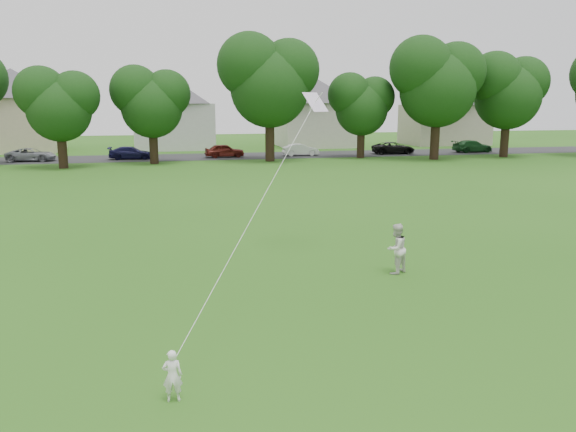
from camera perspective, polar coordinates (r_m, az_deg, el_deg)
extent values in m
plane|color=#255714|center=(12.07, -5.88, -12.99)|extent=(160.00, 160.00, 0.00)
cube|color=#2D2D30|center=(53.18, -11.14, 5.88)|extent=(90.00, 7.00, 0.01)
imported|color=white|center=(10.03, -11.66, -15.60)|extent=(0.35, 0.24, 0.92)
imported|color=silver|center=(16.87, 10.93, -3.28)|extent=(0.92, 0.86, 1.50)
plane|color=white|center=(18.63, 2.79, 11.50)|extent=(1.01, 0.91, 0.62)
cylinder|color=white|center=(13.85, -2.20, 2.52)|extent=(0.01, 0.01, 11.15)
cylinder|color=black|center=(46.65, -21.95, 6.35)|extent=(0.70, 0.70, 2.99)
cylinder|color=black|center=(47.90, -13.50, 7.04)|extent=(0.71, 0.71, 3.10)
cylinder|color=black|center=(48.66, -1.86, 8.05)|extent=(0.80, 0.80, 4.18)
cylinder|color=black|center=(52.01, 7.41, 7.51)|extent=(0.69, 0.69, 2.96)
cylinder|color=black|center=(51.83, 14.71, 7.87)|extent=(0.79, 0.79, 4.13)
cylinder|color=black|center=(56.24, 21.16, 7.51)|extent=(0.76, 0.76, 3.70)
imported|color=gray|center=(53.32, -24.64, 5.68)|extent=(4.17, 2.18, 1.12)
imported|color=#121137|center=(52.20, -15.65, 6.20)|extent=(3.94, 1.71, 1.13)
imported|color=#601913|center=(52.40, -6.47, 6.62)|extent=(3.70, 1.67, 1.23)
imported|color=silver|center=(53.63, 1.29, 6.74)|extent=(3.43, 1.24, 1.12)
imported|color=black|center=(56.60, 10.67, 6.82)|extent=(4.29, 2.19, 1.16)
imported|color=#17471D|center=(60.46, 18.23, 6.75)|extent=(4.28, 2.01, 1.21)
cube|color=beige|center=(64.70, -25.93, 8.31)|extent=(8.55, 7.45, 5.40)
pyramid|color=#4A474C|center=(64.75, -26.38, 13.31)|extent=(12.33, 12.33, 2.97)
cube|color=silver|center=(63.00, -11.47, 8.92)|extent=(8.31, 7.15, 4.87)
pyramid|color=#4A474C|center=(63.00, -11.66, 13.57)|extent=(11.99, 11.99, 2.68)
cube|color=beige|center=(65.28, 2.90, 9.23)|extent=(8.35, 7.47, 4.91)
pyramid|color=#4A474C|center=(65.29, 2.94, 13.76)|extent=(12.04, 12.04, 2.70)
cube|color=#ADA38F|center=(71.19, 15.57, 8.94)|extent=(9.19, 6.64, 4.72)
pyramid|color=#4A474C|center=(71.18, 15.79, 12.92)|extent=(13.25, 13.25, 2.59)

